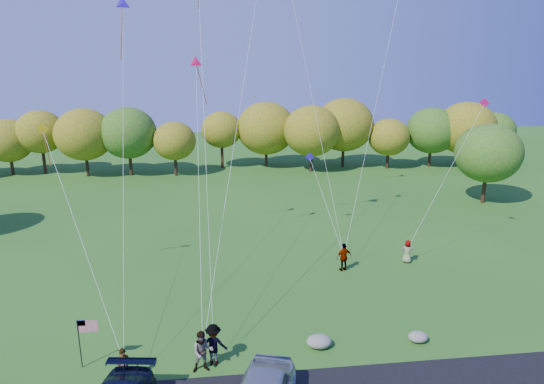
# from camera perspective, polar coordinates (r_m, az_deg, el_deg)

# --- Properties ---
(ground) EXTENTS (140.00, 140.00, 0.00)m
(ground) POSITION_cam_1_polar(r_m,az_deg,el_deg) (23.25, -3.50, -19.26)
(ground) COLOR #285E1A
(ground) RESTS_ON ground
(treeline) EXTENTS (76.51, 27.14, 8.35)m
(treeline) POSITION_cam_1_polar(r_m,az_deg,el_deg) (55.81, -5.48, 6.82)
(treeline) COLOR #3D2316
(treeline) RESTS_ON ground
(flyer_a) EXTENTS (0.64, 0.52, 1.53)m
(flyer_a) POSITION_cam_1_polar(r_m,az_deg,el_deg) (22.51, -17.01, -18.95)
(flyer_a) COLOR #4C4C59
(flyer_a) RESTS_ON ground
(flyer_b) EXTENTS (0.98, 0.79, 1.92)m
(flyer_b) POSITION_cam_1_polar(r_m,az_deg,el_deg) (22.32, -8.16, -18.10)
(flyer_b) COLOR #4C4C59
(flyer_b) RESTS_ON ground
(flyer_c) EXTENTS (1.33, 0.88, 1.93)m
(flyer_c) POSITION_cam_1_polar(r_m,az_deg,el_deg) (22.71, -6.90, -17.37)
(flyer_c) COLOR #4C4C59
(flyer_c) RESTS_ON ground
(flyer_d) EXTENTS (1.17, 0.73, 1.85)m
(flyer_d) POSITION_cam_1_polar(r_m,az_deg,el_deg) (31.59, 8.46, -7.58)
(flyer_d) COLOR #4C4C59
(flyer_d) RESTS_ON ground
(flyer_e) EXTENTS (0.91, 0.79, 1.56)m
(flyer_e) POSITION_cam_1_polar(r_m,az_deg,el_deg) (33.69, 15.64, -6.76)
(flyer_e) COLOR #4C4C59
(flyer_e) RESTS_ON ground
(flag_assembly) EXTENTS (0.87, 0.56, 2.35)m
(flag_assembly) POSITION_cam_1_polar(r_m,az_deg,el_deg) (23.39, -21.22, -15.11)
(flag_assembly) COLOR black
(flag_assembly) RESTS_ON ground
(boulder_near) EXTENTS (1.21, 0.94, 0.60)m
(boulder_near) POSITION_cam_1_polar(r_m,az_deg,el_deg) (24.07, 5.55, -17.10)
(boulder_near) COLOR gray
(boulder_near) RESTS_ON ground
(boulder_far) EXTENTS (0.96, 0.80, 0.50)m
(boulder_far) POSITION_cam_1_polar(r_m,az_deg,el_deg) (25.40, 16.80, -16.00)
(boulder_far) COLOR slate
(boulder_far) RESTS_ON ground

